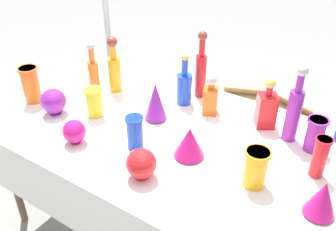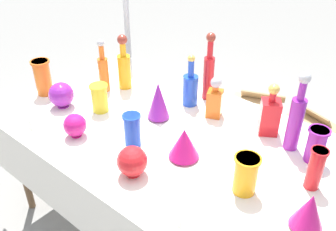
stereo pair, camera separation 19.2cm
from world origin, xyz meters
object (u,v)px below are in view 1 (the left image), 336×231
object	(u,v)px
round_bowl_2	(141,164)
tall_bottle_4	(201,69)
cardboard_box_behind_right	(238,117)
tall_bottle_2	(114,69)
slender_vase_0	(135,131)
slender_vase_5	(256,167)
slender_vase_4	(94,101)
canopy_pole	(107,26)
fluted_vase_2	(155,101)
slender_vase_3	(315,133)
tall_bottle_1	(184,86)
round_bowl_0	(74,132)
slender_vase_1	(31,84)
tall_bottle_3	(294,110)
tall_bottle_0	(94,74)
fluted_vase_0	(189,142)
round_bowl_1	(53,101)
fluted_vase_1	(322,198)
slender_vase_2	(320,156)
square_decanter_1	(211,97)
cardboard_box_behind_left	(285,135)
square_decanter_0	(266,108)

from	to	relation	value
round_bowl_2	tall_bottle_4	bearing A→B (deg)	100.42
round_bowl_2	cardboard_box_behind_right	xyz separation A→B (m)	(-0.18, 1.56, -0.67)
tall_bottle_2	slender_vase_0	distance (m)	0.62
slender_vase_5	slender_vase_4	bearing A→B (deg)	177.74
cardboard_box_behind_right	canopy_pole	size ratio (longest dim) A/B	0.22
slender_vase_5	fluted_vase_2	world-z (taller)	fluted_vase_2
slender_vase_3	round_bowl_2	distance (m)	0.85
tall_bottle_1	round_bowl_0	bearing A→B (deg)	-111.71
slender_vase_0	slender_vase_1	xyz separation A→B (m)	(-0.78, 0.02, 0.02)
slender_vase_0	slender_vase_5	xyz separation A→B (m)	(0.59, 0.07, 0.00)
tall_bottle_3	tall_bottle_4	world-z (taller)	tall_bottle_3
slender_vase_4	cardboard_box_behind_right	distance (m)	1.50
slender_vase_5	tall_bottle_0	bearing A→B (deg)	169.01
fluted_vase_2	fluted_vase_0	bearing A→B (deg)	-29.52
tall_bottle_4	round_bowl_1	xyz separation A→B (m)	(-0.58, -0.63, -0.10)
tall_bottle_1	canopy_pole	distance (m)	1.11
slender_vase_5	fluted_vase_1	distance (m)	0.28
tall_bottle_3	slender_vase_2	bearing A→B (deg)	-46.72
slender_vase_4	fluted_vase_0	xyz separation A→B (m)	(0.63, -0.03, -0.00)
square_decanter_1	cardboard_box_behind_left	world-z (taller)	square_decanter_1
square_decanter_1	round_bowl_1	xyz separation A→B (m)	(-0.73, -0.49, -0.02)
slender_vase_1	fluted_vase_1	xyz separation A→B (m)	(1.66, 0.03, -0.03)
round_bowl_1	cardboard_box_behind_left	size ratio (longest dim) A/B	0.29
tall_bottle_3	round_bowl_2	distance (m)	0.80
tall_bottle_4	slender_vase_2	xyz separation A→B (m)	(0.79, -0.34, -0.07)
slender_vase_0	cardboard_box_behind_right	world-z (taller)	slender_vase_0
slender_vase_4	round_bowl_2	xyz separation A→B (m)	(0.53, -0.27, -0.01)
slender_vase_5	fluted_vase_2	distance (m)	0.68
slender_vase_5	cardboard_box_behind_left	size ratio (longest dim) A/B	0.34
fluted_vase_2	canopy_pole	size ratio (longest dim) A/B	0.10
slender_vase_2	canopy_pole	distance (m)	1.95
square_decanter_0	slender_vase_2	world-z (taller)	square_decanter_0
tall_bottle_0	canopy_pole	xyz separation A→B (m)	(-0.49, 0.68, -0.00)
tall_bottle_4	square_decanter_0	size ratio (longest dim) A/B	1.45
slender_vase_3	round_bowl_2	world-z (taller)	slender_vase_3
fluted_vase_1	round_bowl_1	distance (m)	1.45
tall_bottle_1	tall_bottle_4	size ratio (longest dim) A/B	0.76
slender_vase_0	cardboard_box_behind_right	xyz separation A→B (m)	(-0.02, 1.40, -0.69)
slender_vase_0	fluted_vase_2	xyz separation A→B (m)	(-0.06, 0.27, 0.02)
fluted_vase_0	cardboard_box_behind_left	distance (m)	1.45
slender_vase_5	slender_vase_3	bearing A→B (deg)	69.72
slender_vase_3	canopy_pole	distance (m)	1.83
slender_vase_3	slender_vase_5	distance (m)	0.42
slender_vase_2	round_bowl_1	distance (m)	1.41
square_decanter_0	fluted_vase_1	size ratio (longest dim) A/B	1.70
tall_bottle_2	slender_vase_3	world-z (taller)	tall_bottle_2
tall_bottle_1	slender_vase_0	world-z (taller)	tall_bottle_1
cardboard_box_behind_left	canopy_pole	world-z (taller)	canopy_pole
fluted_vase_2	cardboard_box_behind_right	xyz separation A→B (m)	(0.04, 1.13, -0.71)
square_decanter_0	slender_vase_5	size ratio (longest dim) A/B	1.58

